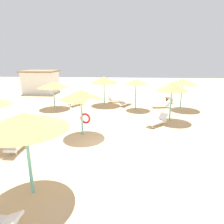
{
  "coord_description": "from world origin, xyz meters",
  "views": [
    {
      "loc": [
        0.89,
        -9.92,
        4.77
      ],
      "look_at": [
        0.0,
        3.0,
        1.2
      ],
      "focal_mm": 31.37,
      "sensor_mm": 36.0,
      "label": 1
    }
  ],
  "objects_px": {
    "parasol_2": "(183,82)",
    "bench_0": "(85,95)",
    "parasol_3": "(136,82)",
    "lounger_5": "(157,121)",
    "lounger_0": "(77,102)",
    "lounger_7": "(16,145)",
    "parasol_8": "(81,95)",
    "lounger_6": "(115,99)",
    "lounger_3": "(126,102)",
    "bench_1": "(169,99)",
    "parasol_5": "(172,87)",
    "parasol_0": "(53,85)",
    "parasol_1": "(24,121)",
    "parasol_6": "(104,80)",
    "beach_cabana": "(41,82)",
    "lounger_2": "(162,104)"
  },
  "relations": [
    {
      "from": "lounger_2",
      "to": "lounger_3",
      "type": "relative_size",
      "value": 0.98
    },
    {
      "from": "parasol_8",
      "to": "bench_1",
      "type": "distance_m",
      "value": 12.79
    },
    {
      "from": "parasol_1",
      "to": "lounger_7",
      "type": "xyz_separation_m",
      "value": [
        -2.4,
        3.23,
        -2.44
      ]
    },
    {
      "from": "parasol_3",
      "to": "beach_cabana",
      "type": "relative_size",
      "value": 0.64
    },
    {
      "from": "parasol_6",
      "to": "lounger_2",
      "type": "height_order",
      "value": "parasol_6"
    },
    {
      "from": "lounger_5",
      "to": "beach_cabana",
      "type": "bearing_deg",
      "value": 137.49
    },
    {
      "from": "lounger_7",
      "to": "lounger_5",
      "type": "bearing_deg",
      "value": 29.85
    },
    {
      "from": "parasol_0",
      "to": "parasol_2",
      "type": "height_order",
      "value": "parasol_2"
    },
    {
      "from": "parasol_8",
      "to": "lounger_0",
      "type": "xyz_separation_m",
      "value": [
        -2.33,
        7.97,
        -2.27
      ]
    },
    {
      "from": "bench_1",
      "to": "lounger_0",
      "type": "bearing_deg",
      "value": -168.18
    },
    {
      "from": "parasol_1",
      "to": "lounger_0",
      "type": "distance_m",
      "value": 14.01
    },
    {
      "from": "parasol_8",
      "to": "lounger_6",
      "type": "distance_m",
      "value": 10.25
    },
    {
      "from": "parasol_2",
      "to": "bench_0",
      "type": "bearing_deg",
      "value": 154.78
    },
    {
      "from": "lounger_5",
      "to": "parasol_6",
      "type": "bearing_deg",
      "value": 125.54
    },
    {
      "from": "parasol_2",
      "to": "bench_0",
      "type": "relative_size",
      "value": 1.89
    },
    {
      "from": "parasol_3",
      "to": "lounger_5",
      "type": "bearing_deg",
      "value": -73.61
    },
    {
      "from": "parasol_8",
      "to": "parasol_2",
      "type": "bearing_deg",
      "value": 41.84
    },
    {
      "from": "parasol_6",
      "to": "parasol_2",
      "type": "bearing_deg",
      "value": -10.01
    },
    {
      "from": "lounger_6",
      "to": "bench_0",
      "type": "bearing_deg",
      "value": 149.77
    },
    {
      "from": "parasol_6",
      "to": "lounger_7",
      "type": "relative_size",
      "value": 1.64
    },
    {
      "from": "parasol_2",
      "to": "parasol_5",
      "type": "bearing_deg",
      "value": -115.58
    },
    {
      "from": "parasol_0",
      "to": "lounger_5",
      "type": "height_order",
      "value": "parasol_0"
    },
    {
      "from": "lounger_0",
      "to": "lounger_7",
      "type": "distance_m",
      "value": 10.49
    },
    {
      "from": "parasol_1",
      "to": "beach_cabana",
      "type": "bearing_deg",
      "value": 112.23
    },
    {
      "from": "parasol_8",
      "to": "lounger_2",
      "type": "bearing_deg",
      "value": 50.15
    },
    {
      "from": "lounger_3",
      "to": "bench_1",
      "type": "distance_m",
      "value": 5.14
    },
    {
      "from": "parasol_1",
      "to": "lounger_0",
      "type": "xyz_separation_m",
      "value": [
        -1.71,
        13.69,
        -2.44
      ]
    },
    {
      "from": "parasol_6",
      "to": "beach_cabana",
      "type": "relative_size",
      "value": 0.67
    },
    {
      "from": "parasol_5",
      "to": "lounger_6",
      "type": "distance_m",
      "value": 8.29
    },
    {
      "from": "lounger_3",
      "to": "parasol_6",
      "type": "bearing_deg",
      "value": 172.26
    },
    {
      "from": "parasol_1",
      "to": "lounger_3",
      "type": "xyz_separation_m",
      "value": [
        3.38,
        13.99,
        -2.44
      ]
    },
    {
      "from": "lounger_7",
      "to": "lounger_0",
      "type": "bearing_deg",
      "value": 86.23
    },
    {
      "from": "parasol_0",
      "to": "parasol_5",
      "type": "bearing_deg",
      "value": -17.63
    },
    {
      "from": "parasol_2",
      "to": "lounger_5",
      "type": "height_order",
      "value": "parasol_2"
    },
    {
      "from": "parasol_6",
      "to": "lounger_6",
      "type": "height_order",
      "value": "parasol_6"
    },
    {
      "from": "parasol_8",
      "to": "lounger_3",
      "type": "xyz_separation_m",
      "value": [
        2.76,
        8.27,
        -2.27
      ]
    },
    {
      "from": "parasol_1",
      "to": "lounger_5",
      "type": "distance_m",
      "value": 10.02
    },
    {
      "from": "lounger_5",
      "to": "beach_cabana",
      "type": "height_order",
      "value": "beach_cabana"
    },
    {
      "from": "parasol_0",
      "to": "lounger_6",
      "type": "xyz_separation_m",
      "value": [
        5.86,
        3.11,
        -1.98
      ]
    },
    {
      "from": "parasol_5",
      "to": "lounger_5",
      "type": "relative_size",
      "value": 1.66
    },
    {
      "from": "parasol_5",
      "to": "parasol_8",
      "type": "relative_size",
      "value": 1.02
    },
    {
      "from": "parasol_8",
      "to": "lounger_0",
      "type": "relative_size",
      "value": 1.51
    },
    {
      "from": "parasol_1",
      "to": "lounger_7",
      "type": "distance_m",
      "value": 4.7
    },
    {
      "from": "parasol_0",
      "to": "parasol_6",
      "type": "relative_size",
      "value": 0.96
    },
    {
      "from": "lounger_0",
      "to": "beach_cabana",
      "type": "xyz_separation_m",
      "value": [
        -6.85,
        7.26,
        1.26
      ]
    },
    {
      "from": "parasol_0",
      "to": "parasol_6",
      "type": "distance_m",
      "value": 5.1
    },
    {
      "from": "lounger_3",
      "to": "beach_cabana",
      "type": "relative_size",
      "value": 0.44
    },
    {
      "from": "parasol_3",
      "to": "lounger_6",
      "type": "distance_m",
      "value": 4.32
    },
    {
      "from": "parasol_6",
      "to": "lounger_7",
      "type": "bearing_deg",
      "value": -107.58
    },
    {
      "from": "lounger_3",
      "to": "lounger_5",
      "type": "xyz_separation_m",
      "value": [
        2.32,
        -6.12,
        0.01
      ]
    }
  ]
}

